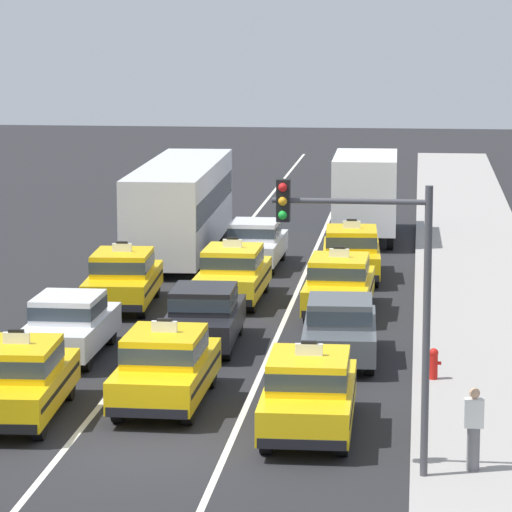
# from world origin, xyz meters

# --- Properties ---
(ground_plane) EXTENTS (160.00, 160.00, 0.00)m
(ground_plane) POSITION_xyz_m (0.00, 0.00, 0.00)
(ground_plane) COLOR #232326
(lane_stripe_left_center) EXTENTS (0.14, 80.00, 0.01)m
(lane_stripe_left_center) POSITION_xyz_m (-1.60, 20.00, 0.00)
(lane_stripe_left_center) COLOR silver
(lane_stripe_left_center) RESTS_ON ground
(lane_stripe_center_right) EXTENTS (0.14, 80.00, 0.01)m
(lane_stripe_center_right) POSITION_xyz_m (1.60, 20.00, 0.00)
(lane_stripe_center_right) COLOR silver
(lane_stripe_center_right) RESTS_ON ground
(sidewalk_curb) EXTENTS (4.00, 90.00, 0.15)m
(sidewalk_curb) POSITION_xyz_m (7.20, 15.00, 0.07)
(sidewalk_curb) COLOR #9E9993
(sidewalk_curb) RESTS_ON ground
(taxi_left_nearest) EXTENTS (2.02, 4.64, 1.96)m
(taxi_left_nearest) POSITION_xyz_m (-3.08, 1.97, 0.88)
(taxi_left_nearest) COLOR black
(taxi_left_nearest) RESTS_ON ground
(sedan_left_second) EXTENTS (1.78, 4.31, 1.58)m
(sedan_left_second) POSITION_xyz_m (-3.34, 7.59, 0.85)
(sedan_left_second) COLOR black
(sedan_left_second) RESTS_ON ground
(taxi_left_third) EXTENTS (2.05, 4.65, 1.96)m
(taxi_left_third) POSITION_xyz_m (-3.24, 13.83, 0.88)
(taxi_left_third) COLOR black
(taxi_left_third) RESTS_ON ground
(bus_left_fourth) EXTENTS (2.78, 11.26, 3.22)m
(bus_left_fourth) POSITION_xyz_m (-3.09, 23.35, 1.82)
(bus_left_fourth) COLOR black
(bus_left_fourth) RESTS_ON ground
(taxi_center_nearest) EXTENTS (1.86, 4.57, 1.96)m
(taxi_center_nearest) POSITION_xyz_m (-0.18, 3.42, 0.88)
(taxi_center_nearest) COLOR black
(taxi_center_nearest) RESTS_ON ground
(sedan_center_second) EXTENTS (1.86, 4.34, 1.58)m
(sedan_center_second) POSITION_xyz_m (-0.15, 9.02, 0.85)
(sedan_center_second) COLOR black
(sedan_center_second) RESTS_ON ground
(taxi_center_third) EXTENTS (1.87, 4.58, 1.96)m
(taxi_center_third) POSITION_xyz_m (-0.16, 14.94, 0.88)
(taxi_center_third) COLOR black
(taxi_center_third) RESTS_ON ground
(sedan_center_fourth) EXTENTS (1.85, 4.34, 1.58)m
(sedan_center_fourth) POSITION_xyz_m (-0.17, 20.95, 0.85)
(sedan_center_fourth) COLOR black
(sedan_center_fourth) RESTS_ON ground
(taxi_right_nearest) EXTENTS (1.87, 4.58, 1.96)m
(taxi_right_nearest) POSITION_xyz_m (3.11, 1.60, 0.88)
(taxi_right_nearest) COLOR black
(taxi_right_nearest) RESTS_ON ground
(sedan_right_second) EXTENTS (1.93, 4.37, 1.58)m
(sedan_right_second) POSITION_xyz_m (3.40, 7.91, 0.85)
(sedan_right_second) COLOR black
(sedan_right_second) RESTS_ON ground
(taxi_right_third) EXTENTS (1.90, 4.59, 1.96)m
(taxi_right_third) POSITION_xyz_m (3.07, 13.58, 0.88)
(taxi_right_third) COLOR black
(taxi_right_third) RESTS_ON ground
(taxi_right_fourth) EXTENTS (2.02, 4.64, 1.96)m
(taxi_right_fourth) POSITION_xyz_m (3.15, 19.14, 0.88)
(taxi_right_fourth) COLOR black
(taxi_right_fourth) RESTS_ON ground
(box_truck_right_fifth) EXTENTS (2.37, 6.99, 3.27)m
(box_truck_right_fifth) POSITION_xyz_m (3.29, 27.44, 1.78)
(box_truck_right_fifth) COLOR black
(box_truck_right_fifth) RESTS_ON ground
(pedestrian_mid_block) EXTENTS (0.36, 0.24, 1.57)m
(pedestrian_mid_block) POSITION_xyz_m (6.36, -0.97, 0.94)
(pedestrian_mid_block) COLOR slate
(pedestrian_mid_block) RESTS_ON sidewalk_curb
(fire_hydrant) EXTENTS (0.36, 0.22, 0.73)m
(fire_hydrant) POSITION_xyz_m (5.68, 5.77, 0.55)
(fire_hydrant) COLOR red
(fire_hydrant) RESTS_ON sidewalk_curb
(traffic_light_pole) EXTENTS (2.87, 0.33, 5.58)m
(traffic_light_pole) POSITION_xyz_m (4.49, -1.40, 3.82)
(traffic_light_pole) COLOR #47474C
(traffic_light_pole) RESTS_ON ground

